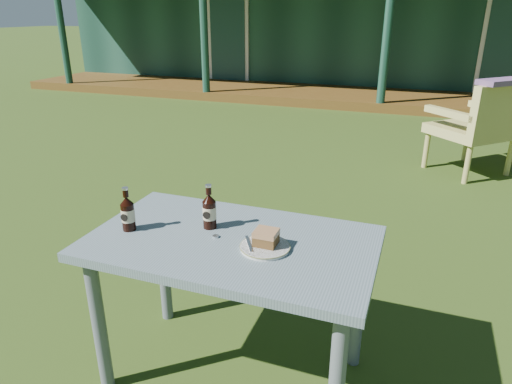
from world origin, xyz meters
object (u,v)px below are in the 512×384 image
at_px(armchair_left, 480,123).
at_px(cafe_table, 232,260).
at_px(cake_slice, 266,237).
at_px(plate, 265,247).
at_px(cola_bottle_near, 209,211).
at_px(cola_bottle_far, 128,213).

bearing_deg(armchair_left, cafe_table, -109.69).
bearing_deg(cake_slice, plate, -86.11).
bearing_deg(cola_bottle_near, armchair_left, 68.04).
bearing_deg(cola_bottle_near, cafe_table, -27.56).
xyz_separation_m(cake_slice, armchair_left, (1.10, 3.53, -0.22)).
xyz_separation_m(cafe_table, cola_bottle_far, (-0.45, -0.07, 0.18)).
bearing_deg(cafe_table, cola_bottle_near, 152.44).
bearing_deg(plate, cola_bottle_far, -176.31).
relative_size(plate, cake_slice, 2.22).
height_order(cake_slice, cola_bottle_far, cola_bottle_far).
bearing_deg(cafe_table, plate, -11.43).
height_order(cola_bottle_near, armchair_left, armchair_left).
height_order(plate, cola_bottle_near, cola_bottle_near).
relative_size(cake_slice, cola_bottle_far, 0.47).
relative_size(cola_bottle_far, armchair_left, 0.20).
bearing_deg(cake_slice, cola_bottle_far, -174.99).
distance_m(cola_bottle_near, armchair_left, 3.72).
xyz_separation_m(cafe_table, armchair_left, (1.26, 3.51, -0.08)).
relative_size(cafe_table, cola_bottle_near, 5.95).
xyz_separation_m(cake_slice, cola_bottle_near, (-0.29, 0.09, 0.04)).
height_order(cafe_table, cola_bottle_near, cola_bottle_near).
height_order(cafe_table, cake_slice, cake_slice).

